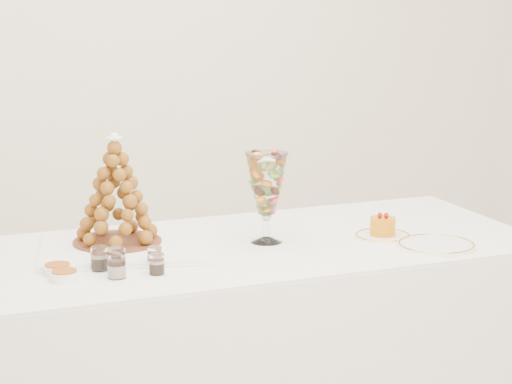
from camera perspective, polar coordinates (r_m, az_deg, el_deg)
name	(u,v)px	position (r m, az deg, el deg)	size (l,w,h in m)	color
buffet_table	(224,361)	(3.50, -1.82, -9.64)	(2.17, 0.91, 0.82)	white
lace_tray	(123,249)	(3.33, -7.62, -3.25)	(0.54, 0.40, 0.02)	white
macaron_vase	(267,184)	(3.38, 0.61, 0.43)	(0.14, 0.14, 0.31)	white
cake_plate	(383,236)	(3.51, 7.25, -2.52)	(0.20, 0.20, 0.01)	white
spare_plate	(436,245)	(3.42, 10.26, -3.01)	(0.26, 0.26, 0.01)	white
verrine_a	(100,258)	(3.13, -8.92, -3.77)	(0.06, 0.06, 0.07)	white
verrine_b	(118,258)	(3.15, -7.91, -3.74)	(0.05, 0.05, 0.07)	white
verrine_c	(155,256)	(3.15, -5.81, -3.68)	(0.05, 0.05, 0.06)	white
verrine_d	(117,266)	(3.04, -7.98, -4.20)	(0.06, 0.06, 0.08)	white
verrine_e	(157,264)	(3.07, -5.70, -4.12)	(0.05, 0.05, 0.06)	white
ramekin_back	(58,269)	(3.12, -11.26, -4.36)	(0.09, 0.09, 0.03)	white
ramekin_front	(64,276)	(3.05, -10.89, -4.73)	(0.09, 0.09, 0.03)	white
croquembouche	(116,190)	(3.34, -8.02, 0.13)	(0.30, 0.30, 0.37)	brown
mousse_cake	(383,226)	(3.50, 7.25, -1.93)	(0.09, 0.09, 0.08)	#CA7209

